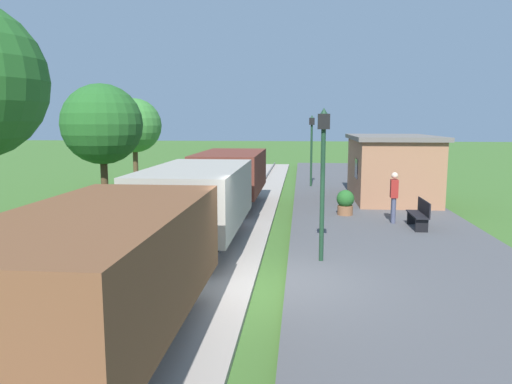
{
  "coord_description": "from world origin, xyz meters",
  "views": [
    {
      "loc": [
        0.5,
        -9.97,
        3.64
      ],
      "look_at": [
        -0.78,
        3.65,
        1.64
      ],
      "focal_mm": 34.01,
      "sensor_mm": 36.0,
      "label": 1
    }
  ],
  "objects_px": {
    "bench_down_platform": "(371,176)",
    "lamp_post_near": "(323,157)",
    "station_hut": "(391,167)",
    "bench_near_hut": "(420,214)",
    "person_waiting": "(394,195)",
    "potted_planter": "(345,202)",
    "freight_train": "(197,202)",
    "tree_field_left": "(134,126)",
    "tree_trackside_far": "(102,124)",
    "lamp_post_far": "(312,137)"
  },
  "relations": [
    {
      "from": "bench_down_platform",
      "to": "lamp_post_near",
      "type": "relative_size",
      "value": 0.41
    },
    {
      "from": "freight_train",
      "to": "person_waiting",
      "type": "height_order",
      "value": "freight_train"
    },
    {
      "from": "lamp_post_far",
      "to": "person_waiting",
      "type": "bearing_deg",
      "value": -74.11
    },
    {
      "from": "person_waiting",
      "to": "potted_planter",
      "type": "distance_m",
      "value": 2.0
    },
    {
      "from": "lamp_post_far",
      "to": "tree_field_left",
      "type": "relative_size",
      "value": 0.75
    },
    {
      "from": "bench_down_platform",
      "to": "person_waiting",
      "type": "bearing_deg",
      "value": -93.85
    },
    {
      "from": "person_waiting",
      "to": "tree_field_left",
      "type": "height_order",
      "value": "tree_field_left"
    },
    {
      "from": "potted_planter",
      "to": "lamp_post_near",
      "type": "xyz_separation_m",
      "value": [
        -1.1,
        -6.0,
        2.08
      ]
    },
    {
      "from": "potted_planter",
      "to": "bench_down_platform",
      "type": "bearing_deg",
      "value": 76.37
    },
    {
      "from": "station_hut",
      "to": "lamp_post_far",
      "type": "distance_m",
      "value": 5.29
    },
    {
      "from": "station_hut",
      "to": "tree_field_left",
      "type": "bearing_deg",
      "value": 159.09
    },
    {
      "from": "bench_down_platform",
      "to": "tree_field_left",
      "type": "xyz_separation_m",
      "value": [
        -13.14,
        0.03,
        2.67
      ]
    },
    {
      "from": "bench_down_platform",
      "to": "lamp_post_near",
      "type": "height_order",
      "value": "lamp_post_near"
    },
    {
      "from": "person_waiting",
      "to": "potted_planter",
      "type": "xyz_separation_m",
      "value": [
        -1.48,
        1.26,
        -0.46
      ]
    },
    {
      "from": "tree_field_left",
      "to": "bench_near_hut",
      "type": "bearing_deg",
      "value": -39.98
    },
    {
      "from": "bench_near_hut",
      "to": "tree_field_left",
      "type": "height_order",
      "value": "tree_field_left"
    },
    {
      "from": "station_hut",
      "to": "potted_planter",
      "type": "bearing_deg",
      "value": -120.2
    },
    {
      "from": "freight_train",
      "to": "station_hut",
      "type": "height_order",
      "value": "station_hut"
    },
    {
      "from": "station_hut",
      "to": "tree_field_left",
      "type": "relative_size",
      "value": 1.18
    },
    {
      "from": "freight_train",
      "to": "tree_field_left",
      "type": "xyz_separation_m",
      "value": [
        -6.45,
        13.45,
        1.99
      ]
    },
    {
      "from": "tree_trackside_far",
      "to": "potted_planter",
      "type": "bearing_deg",
      "value": -4.96
    },
    {
      "from": "bench_down_platform",
      "to": "tree_trackside_far",
      "type": "distance_m",
      "value": 14.42
    },
    {
      "from": "freight_train",
      "to": "person_waiting",
      "type": "xyz_separation_m",
      "value": [
        6.0,
        3.2,
        -0.21
      ]
    },
    {
      "from": "bench_near_hut",
      "to": "person_waiting",
      "type": "distance_m",
      "value": 1.13
    },
    {
      "from": "station_hut",
      "to": "lamp_post_near",
      "type": "xyz_separation_m",
      "value": [
        -3.39,
        -9.93,
        1.15
      ]
    },
    {
      "from": "bench_down_platform",
      "to": "tree_trackside_far",
      "type": "bearing_deg",
      "value": -144.82
    },
    {
      "from": "freight_train",
      "to": "bench_near_hut",
      "type": "xyz_separation_m",
      "value": [
        6.69,
        2.43,
        -0.68
      ]
    },
    {
      "from": "tree_field_left",
      "to": "person_waiting",
      "type": "bearing_deg",
      "value": -39.45
    },
    {
      "from": "person_waiting",
      "to": "lamp_post_near",
      "type": "xyz_separation_m",
      "value": [
        -2.59,
        -4.74,
        1.62
      ]
    },
    {
      "from": "lamp_post_near",
      "to": "tree_field_left",
      "type": "height_order",
      "value": "tree_field_left"
    },
    {
      "from": "freight_train",
      "to": "bench_near_hut",
      "type": "distance_m",
      "value": 7.15
    },
    {
      "from": "lamp_post_near",
      "to": "bench_down_platform",
      "type": "bearing_deg",
      "value": 77.66
    },
    {
      "from": "freight_train",
      "to": "tree_trackside_far",
      "type": "height_order",
      "value": "tree_trackside_far"
    },
    {
      "from": "potted_planter",
      "to": "station_hut",
      "type": "bearing_deg",
      "value": 59.8
    },
    {
      "from": "freight_train",
      "to": "person_waiting",
      "type": "bearing_deg",
      "value": 28.1
    },
    {
      "from": "bench_down_platform",
      "to": "lamp_post_near",
      "type": "bearing_deg",
      "value": -102.34
    },
    {
      "from": "station_hut",
      "to": "bench_near_hut",
      "type": "distance_m",
      "value": 6.03
    },
    {
      "from": "freight_train",
      "to": "lamp_post_near",
      "type": "bearing_deg",
      "value": -24.32
    },
    {
      "from": "station_hut",
      "to": "person_waiting",
      "type": "xyz_separation_m",
      "value": [
        -0.8,
        -5.18,
        -0.47
      ]
    },
    {
      "from": "potted_planter",
      "to": "tree_field_left",
      "type": "xyz_separation_m",
      "value": [
        -10.97,
        8.99,
        2.67
      ]
    },
    {
      "from": "lamp_post_far",
      "to": "tree_field_left",
      "type": "height_order",
      "value": "tree_field_left"
    },
    {
      "from": "bench_near_hut",
      "to": "lamp_post_near",
      "type": "distance_m",
      "value": 5.55
    },
    {
      "from": "bench_down_platform",
      "to": "person_waiting",
      "type": "height_order",
      "value": "person_waiting"
    },
    {
      "from": "person_waiting",
      "to": "potted_planter",
      "type": "height_order",
      "value": "person_waiting"
    },
    {
      "from": "lamp_post_near",
      "to": "station_hut",
      "type": "bearing_deg",
      "value": 71.17
    },
    {
      "from": "bench_near_hut",
      "to": "bench_down_platform",
      "type": "height_order",
      "value": "same"
    },
    {
      "from": "station_hut",
      "to": "lamp_post_far",
      "type": "relative_size",
      "value": 1.57
    },
    {
      "from": "bench_down_platform",
      "to": "tree_field_left",
      "type": "relative_size",
      "value": 0.31
    },
    {
      "from": "potted_planter",
      "to": "bench_near_hut",
      "type": "bearing_deg",
      "value": -43.0
    },
    {
      "from": "lamp_post_near",
      "to": "person_waiting",
      "type": "bearing_deg",
      "value": 61.41
    }
  ]
}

